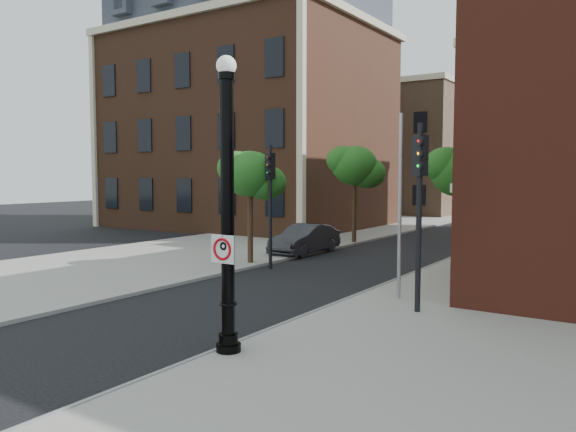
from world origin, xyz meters
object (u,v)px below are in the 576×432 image
Objects in this scene: traffic_signal_left at (270,186)px; traffic_signal_right at (419,187)px; lamppost at (228,221)px; no_parking_sign at (223,249)px; parked_car at (305,239)px.

traffic_signal_left is 0.96× the size of traffic_signal_right.
lamppost reaches higher than traffic_signal_left.
no_parking_sign is 0.11× the size of traffic_signal_right.
no_parking_sign is at bearing -44.60° from traffic_signal_left.
lamppost is 15.70m from parked_car.
parked_car is (-6.83, 14.13, -1.62)m from no_parking_sign.
lamppost is 1.44× the size of parked_car.
parked_car is 12.59m from traffic_signal_right.
no_parking_sign is 6.20m from traffic_signal_right.
lamppost is at bearing 88.48° from no_parking_sign.
traffic_signal_right is (8.92, -8.42, 2.82)m from parked_car.
lamppost reaches higher than traffic_signal_right.
traffic_signal_right is (7.80, -3.95, 0.14)m from traffic_signal_left.
traffic_signal_right is at bearing -12.04° from traffic_signal_left.
no_parking_sign is 0.14× the size of parked_car.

